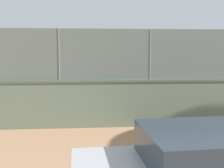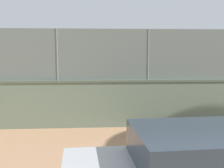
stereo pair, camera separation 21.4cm
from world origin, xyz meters
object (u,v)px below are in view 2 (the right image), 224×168
(player_foreground_swinging, at_px, (35,80))
(spare_ball_by_wall, at_px, (202,111))
(player_crossing_court, at_px, (183,77))
(sports_ball, at_px, (43,96))

(player_foreground_swinging, relative_size, spare_ball_by_wall, 15.63)
(player_crossing_court, bearing_deg, sports_ball, 7.39)
(player_foreground_swinging, xyz_separation_m, sports_ball, (-0.58, 0.75, -0.88))
(sports_ball, xyz_separation_m, spare_ball_by_wall, (-7.59, 4.75, -0.06))
(spare_ball_by_wall, bearing_deg, player_foreground_swinging, -33.97)
(player_foreground_swinging, distance_m, sports_ball, 1.29)
(sports_ball, bearing_deg, player_foreground_swinging, -52.32)
(player_foreground_swinging, height_order, sports_ball, player_foreground_swinging)
(player_crossing_court, bearing_deg, spare_ball_by_wall, 77.35)
(player_foreground_swinging, height_order, spare_ball_by_wall, player_foreground_swinging)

